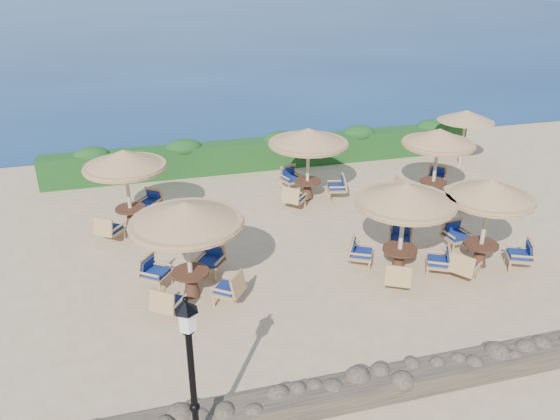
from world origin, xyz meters
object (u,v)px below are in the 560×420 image
at_px(cafe_set_0, 187,232).
at_px(cafe_set_5, 437,151).
at_px(extra_parasol, 466,116).
at_px(cafe_set_3, 126,171).
at_px(cafe_set_2, 488,208).
at_px(lamp_post, 193,391).
at_px(cafe_set_1, 404,213).
at_px(cafe_set_4, 308,148).

xyz_separation_m(cafe_set_0, cafe_set_5, (9.20, 3.98, 0.01)).
height_order(extra_parasol, cafe_set_5, cafe_set_5).
bearing_deg(cafe_set_5, cafe_set_3, 177.34).
relative_size(cafe_set_3, cafe_set_5, 0.96).
bearing_deg(cafe_set_2, lamp_post, -152.03).
distance_m(cafe_set_2, cafe_set_5, 4.74).
bearing_deg(cafe_set_1, extra_parasol, 48.19).
xyz_separation_m(cafe_set_2, cafe_set_4, (-3.26, 5.85, 0.11)).
bearing_deg(extra_parasol, cafe_set_5, -135.70).
distance_m(lamp_post, cafe_set_5, 13.36).
distance_m(lamp_post, cafe_set_1, 7.94).
bearing_deg(cafe_set_1, cafe_set_5, 51.05).
distance_m(lamp_post, cafe_set_2, 9.73).
xyz_separation_m(cafe_set_1, cafe_set_5, (3.46, 4.28, 0.04)).
bearing_deg(cafe_set_4, cafe_set_1, -80.61).
distance_m(extra_parasol, cafe_set_3, 13.70).
xyz_separation_m(cafe_set_0, cafe_set_4, (4.83, 5.22, 0.08)).
xyz_separation_m(lamp_post, cafe_set_0, (0.51, 5.20, 0.29)).
bearing_deg(cafe_set_4, cafe_set_5, -15.85).
height_order(cafe_set_0, cafe_set_5, same).
height_order(cafe_set_2, cafe_set_5, same).
bearing_deg(cafe_set_4, extra_parasol, 12.32).
height_order(lamp_post, cafe_set_5, lamp_post).
bearing_deg(lamp_post, cafe_set_5, 43.39).
height_order(cafe_set_2, cafe_set_3, same).
distance_m(lamp_post, cafe_set_4, 11.71).
distance_m(cafe_set_3, cafe_set_5, 10.62).
bearing_deg(cafe_set_3, extra_parasol, 9.81).
distance_m(cafe_set_0, cafe_set_1, 5.75).
relative_size(lamp_post, cafe_set_2, 1.20).
relative_size(cafe_set_2, cafe_set_5, 1.00).
xyz_separation_m(lamp_post, cafe_set_3, (-0.90, 9.67, 0.42)).
height_order(extra_parasol, cafe_set_2, cafe_set_2).
xyz_separation_m(extra_parasol, cafe_set_3, (-13.50, -2.33, -0.20)).
distance_m(cafe_set_4, cafe_set_5, 4.54).
distance_m(lamp_post, cafe_set_0, 5.23).
bearing_deg(cafe_set_5, lamp_post, -136.61).
xyz_separation_m(lamp_post, cafe_set_4, (5.33, 10.41, 0.37)).
height_order(cafe_set_0, cafe_set_4, same).
bearing_deg(cafe_set_5, cafe_set_4, 164.15).
height_order(lamp_post, cafe_set_2, lamp_post).
bearing_deg(lamp_post, cafe_set_1, 38.09).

